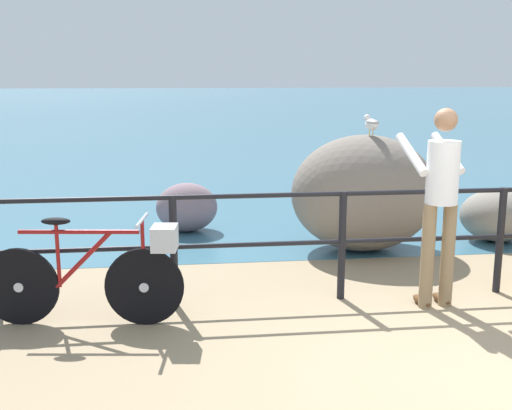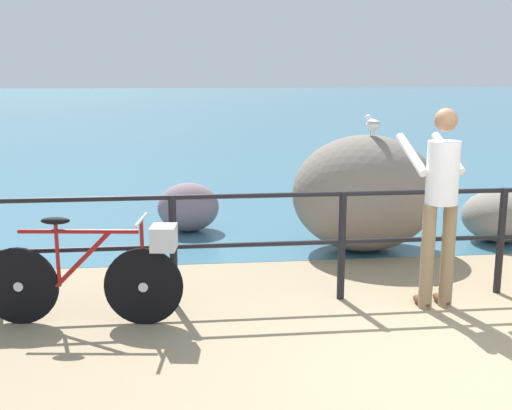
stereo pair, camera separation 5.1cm
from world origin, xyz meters
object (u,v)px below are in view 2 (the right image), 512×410
at_px(breakwater_boulder_right, 500,216).
at_px(person_at_railing, 440,199).
at_px(breakwater_boulder_main, 365,193).
at_px(bicycle, 98,271).
at_px(seagull, 373,123).
at_px(breakwater_boulder_left, 188,207).

bearing_deg(breakwater_boulder_right, person_at_railing, -128.88).
relative_size(breakwater_boulder_main, breakwater_boulder_right, 1.82).
bearing_deg(person_at_railing, bicycle, 84.00).
bearing_deg(seagull, breakwater_boulder_left, 51.43).
relative_size(breakwater_boulder_left, breakwater_boulder_right, 0.86).
relative_size(breakwater_boulder_main, breakwater_boulder_left, 2.12).
xyz_separation_m(bicycle, breakwater_boulder_right, (4.64, 2.18, -0.14)).
bearing_deg(breakwater_boulder_left, person_at_railing, -54.32).
bearing_deg(person_at_railing, breakwater_boulder_right, -46.63).
xyz_separation_m(person_at_railing, breakwater_boulder_left, (-2.19, 3.05, -0.67)).
xyz_separation_m(bicycle, breakwater_boulder_main, (2.83, 1.99, 0.22)).
xyz_separation_m(breakwater_boulder_right, seagull, (-1.77, -0.27, 1.19)).
distance_m(breakwater_boulder_main, breakwater_boulder_left, 2.39).
xyz_separation_m(person_at_railing, breakwater_boulder_right, (1.69, 2.09, -0.67)).
xyz_separation_m(person_at_railing, breakwater_boulder_main, (-0.12, 1.90, -0.31)).
relative_size(breakwater_boulder_right, seagull, 2.77).
distance_m(person_at_railing, seagull, 1.90).
distance_m(breakwater_boulder_left, breakwater_boulder_right, 3.99).
distance_m(breakwater_boulder_main, breakwater_boulder_right, 1.86).
bearing_deg(breakwater_boulder_right, breakwater_boulder_left, 166.19).
relative_size(person_at_railing, breakwater_boulder_main, 1.04).
distance_m(bicycle, seagull, 3.60).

